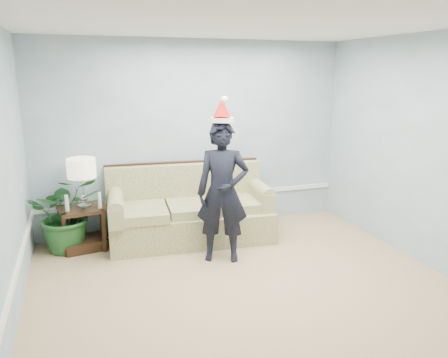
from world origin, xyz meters
name	(u,v)px	position (x,y,z in m)	size (l,w,h in m)	color
room_shell	(267,174)	(0.00, 0.00, 1.35)	(4.54, 5.04, 2.74)	tan
wainscot_trim	(126,237)	(-1.18, 1.18, 0.45)	(4.49, 4.99, 0.06)	white
sofa	(190,213)	(-0.21, 2.05, 0.36)	(2.26, 1.12, 1.02)	#556630
side_table	(84,232)	(-1.61, 2.13, 0.22)	(0.65, 0.58, 0.56)	#392415
table_lamp	(82,170)	(-1.58, 2.13, 1.05)	(0.36, 0.36, 0.64)	silver
candle_pair	(83,202)	(-1.59, 2.02, 0.66)	(0.44, 0.05, 0.21)	silver
houseplant	(67,213)	(-1.80, 2.16, 0.50)	(0.89, 0.77, 0.99)	#1E5322
man	(223,192)	(-0.01, 1.24, 0.85)	(0.62, 0.41, 1.70)	black
santa_hat	(222,110)	(-0.01, 1.25, 1.82)	(0.34, 0.36, 0.31)	white
teddy_bear	(218,191)	(0.16, 1.92, 0.67)	(0.28, 0.29, 0.37)	white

